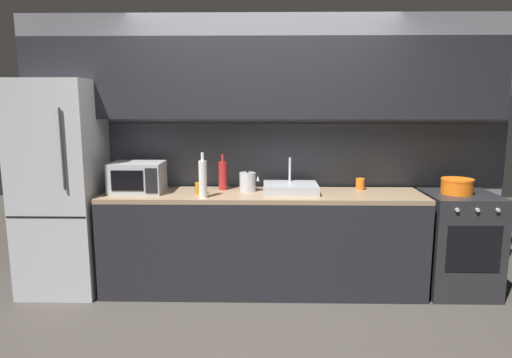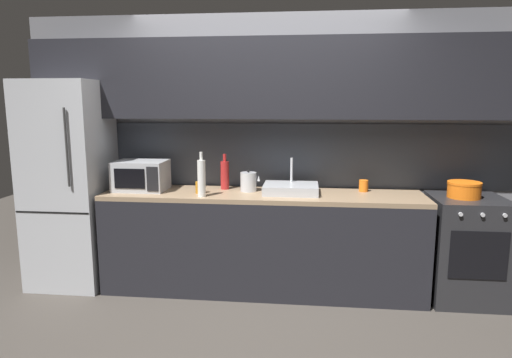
{
  "view_description": "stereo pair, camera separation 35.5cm",
  "coord_description": "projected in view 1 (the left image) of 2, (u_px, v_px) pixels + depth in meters",
  "views": [
    {
      "loc": [
        0.02,
        -3.03,
        1.7
      ],
      "look_at": [
        -0.06,
        0.9,
        1.03
      ],
      "focal_mm": 31.67,
      "sensor_mm": 36.0,
      "label": 1
    },
    {
      "loc": [
        0.37,
        -3.0,
        1.7
      ],
      "look_at": [
        -0.06,
        0.9,
        1.03
      ],
      "focal_mm": 31.67,
      "sensor_mm": 36.0,
      "label": 2
    }
  ],
  "objects": [
    {
      "name": "refrigerator",
      "position": [
        62.0,
        187.0,
        4.03
      ],
      "size": [
        0.68,
        0.69,
        1.89
      ],
      "color": "#ADAFB5",
      "rests_on": "ground"
    },
    {
      "name": "wine_bottle_red",
      "position": [
        223.0,
        175.0,
        4.14
      ],
      "size": [
        0.08,
        0.08,
        0.33
      ],
      "color": "#A82323",
      "rests_on": "counter_run"
    },
    {
      "name": "mug_orange",
      "position": [
        360.0,
        184.0,
        4.15
      ],
      "size": [
        0.08,
        0.08,
        0.1
      ],
      "primitive_type": "cylinder",
      "color": "orange",
      "rests_on": "counter_run"
    },
    {
      "name": "back_wall",
      "position": [
        263.0,
        118.0,
        4.19
      ],
      "size": [
        4.58,
        0.44,
        2.5
      ],
      "color": "slate",
      "rests_on": "ground"
    },
    {
      "name": "cooking_pot",
      "position": [
        457.0,
        186.0,
        3.96
      ],
      "size": [
        0.27,
        0.27,
        0.14
      ],
      "color": "orange",
      "rests_on": "oven_range"
    },
    {
      "name": "wine_bottle_white",
      "position": [
        203.0,
        179.0,
        3.79
      ],
      "size": [
        0.07,
        0.07,
        0.38
      ],
      "color": "silver",
      "rests_on": "counter_run"
    },
    {
      "name": "counter_run",
      "position": [
        262.0,
        242.0,
        4.08
      ],
      "size": [
        2.84,
        0.6,
        0.9
      ],
      "color": "black",
      "rests_on": "ground"
    },
    {
      "name": "oven_range",
      "position": [
        458.0,
        243.0,
        4.05
      ],
      "size": [
        0.6,
        0.62,
        0.9
      ],
      "color": "#232326",
      "rests_on": "ground"
    },
    {
      "name": "ground_plane",
      "position": [
        262.0,
        339.0,
        3.27
      ],
      "size": [
        10.0,
        10.0,
        0.0
      ],
      "primitive_type": "plane",
      "color": "#3D3833"
    },
    {
      "name": "microwave",
      "position": [
        137.0,
        177.0,
        4.02
      ],
      "size": [
        0.46,
        0.35,
        0.27
      ],
      "color": "#A8AAAF",
      "rests_on": "counter_run"
    },
    {
      "name": "mug_amber",
      "position": [
        200.0,
        188.0,
        3.95
      ],
      "size": [
        0.08,
        0.08,
        0.1
      ],
      "primitive_type": "cylinder",
      "color": "#B27019",
      "rests_on": "counter_run"
    },
    {
      "name": "kettle",
      "position": [
        248.0,
        182.0,
        4.07
      ],
      "size": [
        0.18,
        0.15,
        0.2
      ],
      "color": "#B7BABF",
      "rests_on": "counter_run"
    },
    {
      "name": "sink_basin",
      "position": [
        290.0,
        188.0,
        4.02
      ],
      "size": [
        0.48,
        0.38,
        0.3
      ],
      "color": "#ADAFB5",
      "rests_on": "counter_run"
    }
  ]
}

